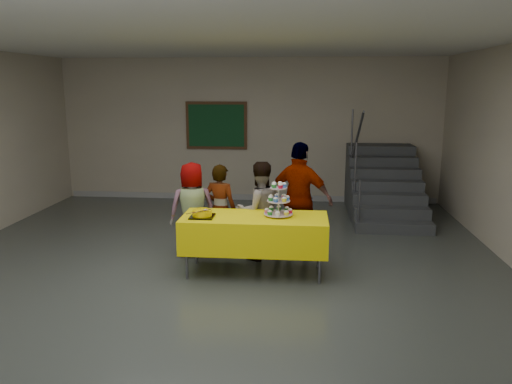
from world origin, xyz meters
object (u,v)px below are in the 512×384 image
(bear_cake, at_px, (202,213))
(schoolchild_a, at_px, (193,209))
(schoolchild_b, at_px, (220,209))
(noticeboard, at_px, (216,126))
(cupcake_stand, at_px, (278,202))
(schoolchild_c, at_px, (259,211))
(staircase, at_px, (382,188))
(schoolchild_d, at_px, (300,200))
(bake_table, at_px, (255,232))

(bear_cake, height_order, schoolchild_a, schoolchild_a)
(schoolchild_b, distance_m, noticeboard, 3.71)
(noticeboard, bearing_deg, schoolchild_a, -85.81)
(cupcake_stand, height_order, schoolchild_b, schoolchild_b)
(schoolchild_a, relative_size, noticeboard, 1.05)
(noticeboard, bearing_deg, bear_cake, -82.70)
(cupcake_stand, bearing_deg, noticeboard, 109.95)
(schoolchild_c, xyz_separation_m, staircase, (2.14, 2.86, -0.21))
(schoolchild_d, bearing_deg, cupcake_stand, 89.93)
(schoolchild_c, relative_size, noticeboard, 1.08)
(schoolchild_a, bearing_deg, bake_table, 130.63)
(cupcake_stand, distance_m, schoolchild_b, 1.15)
(bear_cake, bearing_deg, schoolchild_a, 111.35)
(cupcake_stand, bearing_deg, bake_table, -169.34)
(cupcake_stand, relative_size, staircase, 0.19)
(schoolchild_b, distance_m, schoolchild_d, 1.16)
(schoolchild_a, bearing_deg, staircase, -153.29)
(cupcake_stand, relative_size, schoolchild_d, 0.27)
(schoolchild_b, xyz_separation_m, schoolchild_c, (0.58, -0.16, 0.04))
(schoolchild_a, distance_m, schoolchild_c, 0.98)
(schoolchild_d, bearing_deg, staircase, -100.32)
(schoolchild_d, bearing_deg, schoolchild_b, 22.64)
(bake_table, xyz_separation_m, bear_cake, (-0.67, -0.10, 0.27))
(bake_table, height_order, noticeboard, noticeboard)
(bear_cake, relative_size, schoolchild_b, 0.27)
(schoolchild_a, height_order, noticeboard, noticeboard)
(schoolchild_a, bearing_deg, cupcake_stand, 139.66)
(schoolchild_a, height_order, schoolchild_b, schoolchild_a)
(bear_cake, bearing_deg, schoolchild_d, 35.40)
(bake_table, xyz_separation_m, noticeboard, (-1.22, 4.27, 1.04))
(bake_table, height_order, schoolchild_c, schoolchild_c)
(bake_table, distance_m, schoolchild_b, 0.94)
(schoolchild_a, bearing_deg, bear_cake, 96.31)
(bake_table, distance_m, bear_cake, 0.73)
(bake_table, xyz_separation_m, schoolchild_c, (0.01, 0.58, 0.14))
(staircase, distance_m, noticeboard, 3.65)
(bear_cake, relative_size, noticeboard, 0.28)
(schoolchild_c, bearing_deg, schoolchild_d, 177.01)
(schoolchild_b, relative_size, schoolchild_c, 0.95)
(schoolchild_c, bearing_deg, staircase, -150.06)
(schoolchild_b, relative_size, staircase, 0.55)
(noticeboard, bearing_deg, staircase, -13.89)
(schoolchild_d, height_order, noticeboard, noticeboard)
(bear_cake, xyz_separation_m, schoolchild_c, (0.68, 0.67, -0.13))
(cupcake_stand, distance_m, schoolchild_a, 1.42)
(bake_table, distance_m, cupcake_stand, 0.50)
(cupcake_stand, bearing_deg, bear_cake, -170.84)
(schoolchild_d, bearing_deg, bear_cake, 55.83)
(schoolchild_b, bearing_deg, schoolchild_c, 178.12)
(bear_cake, xyz_separation_m, schoolchild_b, (0.09, 0.84, -0.16))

